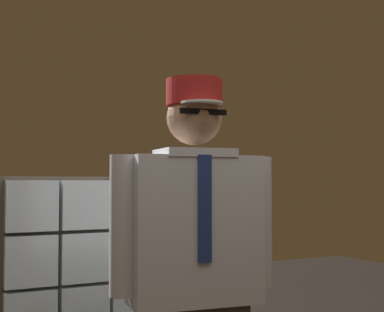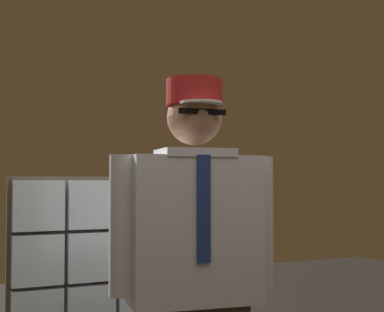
% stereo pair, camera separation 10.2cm
% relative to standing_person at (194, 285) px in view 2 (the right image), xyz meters
% --- Properties ---
extents(glass_block_wall, '(1.42, 0.10, 1.42)m').
position_rel_standing_person_xyz_m(glass_block_wall, '(0.06, 0.85, -0.25)').
color(glass_block_wall, silver).
rests_on(glass_block_wall, ground).
extents(standing_person, '(0.72, 0.34, 1.81)m').
position_rel_standing_person_xyz_m(standing_person, '(0.00, 0.00, 0.00)').
color(standing_person, '#382D23').
rests_on(standing_person, ground).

